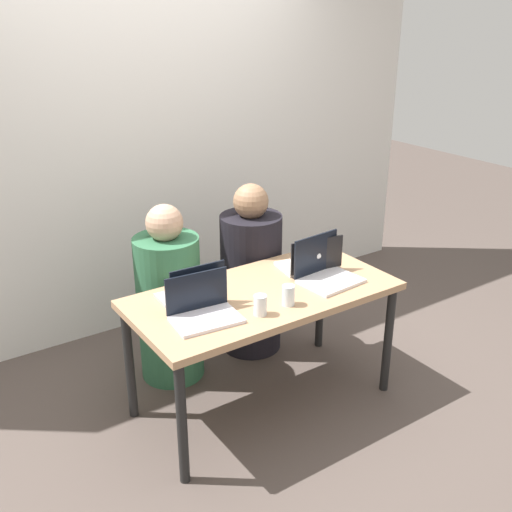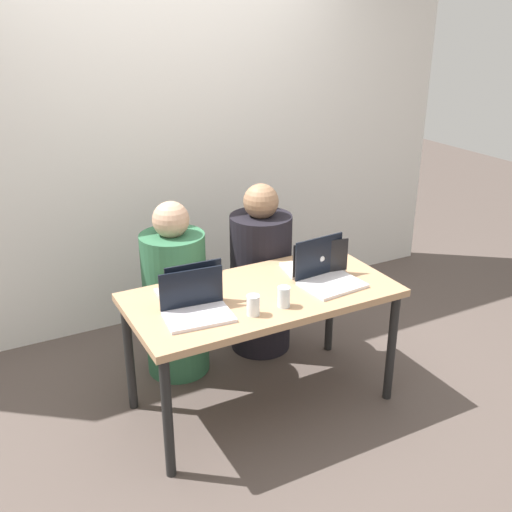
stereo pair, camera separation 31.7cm
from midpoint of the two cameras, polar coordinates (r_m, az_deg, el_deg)
The scene contains 11 objects.
ground_plane at distance 3.56m, azimuth -1.97°, elevation -13.74°, with size 12.00×12.00×0.00m, color #524640.
back_wall at distance 4.13m, azimuth -12.38°, elevation 11.47°, with size 4.50×0.10×2.69m, color silver.
desk at distance 3.22m, azimuth -2.12°, elevation -4.57°, with size 1.43×0.71×0.71m.
person_on_left at distance 3.62m, azimuth -10.76°, elevation -4.46°, with size 0.46×0.46×1.10m.
person_on_right at distance 3.85m, azimuth -2.83°, elevation -2.15°, with size 0.45×0.45×1.12m.
laptop_front_right at distance 3.30m, azimuth 3.90°, elevation -1.52°, with size 0.34×0.30×0.24m.
laptop_back_left at distance 3.10m, azimuth -9.05°, elevation -3.55°, with size 0.31×0.27×0.23m.
laptop_front_left at distance 2.93m, azimuth -8.17°, elevation -5.16°, with size 0.35×0.26×0.21m.
laptop_back_right at distance 3.44m, azimuth 2.58°, elevation -0.58°, with size 0.36×0.26×0.21m.
water_glass_left at distance 2.94m, azimuth -2.69°, elevation -4.90°, with size 0.07×0.07×0.10m.
water_glass_center at distance 3.03m, azimuth 0.11°, elevation -3.96°, with size 0.06×0.06×0.11m.
Camera 1 is at (-1.64, -2.35, 2.11)m, focal length 42.00 mm.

